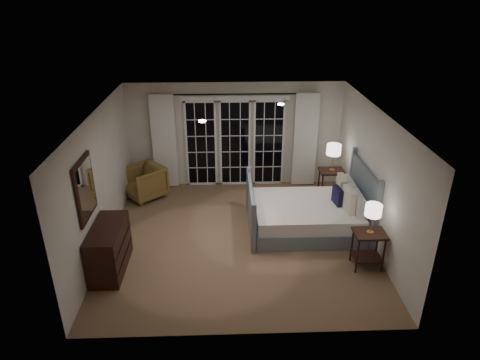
{
  "coord_description": "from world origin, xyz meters",
  "views": [
    {
      "loc": [
        -0.24,
        -7.06,
        4.53
      ],
      "look_at": [
        0.04,
        0.42,
        1.05
      ],
      "focal_mm": 32.0,
      "sensor_mm": 36.0,
      "label": 1
    }
  ],
  "objects_px": {
    "armchair": "(144,182)",
    "dresser": "(109,248)",
    "nightstand_left": "(368,244)",
    "lamp_left": "(373,211)",
    "nightstand_right": "(331,180)",
    "lamp_right": "(334,150)",
    "bed": "(309,214)"
  },
  "relations": [
    {
      "from": "lamp_right",
      "to": "dresser",
      "type": "xyz_separation_m",
      "value": [
        -4.37,
        -2.5,
        -0.77
      ]
    },
    {
      "from": "bed",
      "to": "nightstand_left",
      "type": "height_order",
      "value": "bed"
    },
    {
      "from": "nightstand_left",
      "to": "lamp_right",
      "type": "height_order",
      "value": "lamp_right"
    },
    {
      "from": "nightstand_right",
      "to": "lamp_right",
      "type": "xyz_separation_m",
      "value": [
        0.0,
        0.0,
        0.72
      ]
    },
    {
      "from": "dresser",
      "to": "lamp_right",
      "type": "bearing_deg",
      "value": 29.8
    },
    {
      "from": "armchair",
      "to": "dresser",
      "type": "distance_m",
      "value": 2.74
    },
    {
      "from": "nightstand_left",
      "to": "nightstand_right",
      "type": "distance_m",
      "value": 2.59
    },
    {
      "from": "lamp_left",
      "to": "armchair",
      "type": "bearing_deg",
      "value": 146.63
    },
    {
      "from": "nightstand_right",
      "to": "dresser",
      "type": "bearing_deg",
      "value": -150.2
    },
    {
      "from": "lamp_left",
      "to": "lamp_right",
      "type": "relative_size",
      "value": 0.88
    },
    {
      "from": "nightstand_right",
      "to": "lamp_right",
      "type": "bearing_deg",
      "value": 14.04
    },
    {
      "from": "nightstand_right",
      "to": "dresser",
      "type": "distance_m",
      "value": 5.04
    },
    {
      "from": "bed",
      "to": "dresser",
      "type": "relative_size",
      "value": 1.91
    },
    {
      "from": "nightstand_right",
      "to": "lamp_right",
      "type": "relative_size",
      "value": 1.16
    },
    {
      "from": "nightstand_left",
      "to": "lamp_right",
      "type": "bearing_deg",
      "value": 91.04
    },
    {
      "from": "bed",
      "to": "dresser",
      "type": "distance_m",
      "value": 3.84
    },
    {
      "from": "nightstand_right",
      "to": "armchair",
      "type": "bearing_deg",
      "value": 176.87
    },
    {
      "from": "lamp_right",
      "to": "nightstand_left",
      "type": "bearing_deg",
      "value": -88.96
    },
    {
      "from": "lamp_left",
      "to": "dresser",
      "type": "relative_size",
      "value": 0.45
    },
    {
      "from": "lamp_left",
      "to": "lamp_right",
      "type": "height_order",
      "value": "lamp_right"
    },
    {
      "from": "nightstand_left",
      "to": "armchair",
      "type": "distance_m",
      "value": 5.14
    },
    {
      "from": "lamp_right",
      "to": "nightstand_right",
      "type": "bearing_deg",
      "value": -165.96
    },
    {
      "from": "nightstand_left",
      "to": "bed",
      "type": "bearing_deg",
      "value": 120.91
    },
    {
      "from": "nightstand_right",
      "to": "lamp_left",
      "type": "distance_m",
      "value": 2.67
    },
    {
      "from": "lamp_left",
      "to": "armchair",
      "type": "xyz_separation_m",
      "value": [
        -4.29,
        2.82,
        -0.73
      ]
    },
    {
      "from": "armchair",
      "to": "dresser",
      "type": "height_order",
      "value": "dresser"
    },
    {
      "from": "bed",
      "to": "nightstand_right",
      "type": "xyz_separation_m",
      "value": [
        0.73,
        1.3,
        0.14
      ]
    },
    {
      "from": "nightstand_left",
      "to": "armchair",
      "type": "bearing_deg",
      "value": 146.63
    },
    {
      "from": "lamp_left",
      "to": "armchair",
      "type": "relative_size",
      "value": 0.64
    },
    {
      "from": "nightstand_left",
      "to": "lamp_left",
      "type": "height_order",
      "value": "lamp_left"
    },
    {
      "from": "dresser",
      "to": "lamp_left",
      "type": "bearing_deg",
      "value": -1.15
    },
    {
      "from": "nightstand_right",
      "to": "bed",
      "type": "bearing_deg",
      "value": -119.23
    }
  ]
}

